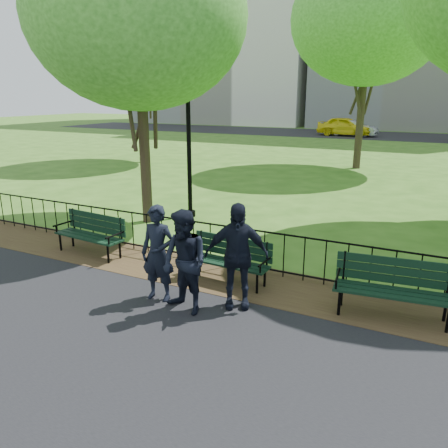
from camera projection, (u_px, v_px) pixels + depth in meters
The scene contains 17 objects.
ground at pixel (185, 310), 7.21m from camera, with size 120.00×120.00×0.00m, color #325D18.
dirt_strip at pixel (226, 277), 8.49m from camera, with size 60.00×1.60×0.01m, color #352315.
far_street at pixel (400, 136), 37.21m from camera, with size 70.00×9.00×0.01m, color black.
iron_fence at pixel (237, 246), 8.78m from camera, with size 24.06×0.06×1.00m.
apartment_west at pixel (233, 14), 54.09m from camera, with size 22.00×15.00×26.00m, color white.
park_bench_main at pixel (217, 252), 8.25m from camera, with size 1.70×0.59×0.93m.
park_bench_left_a at pixel (92, 230), 9.62m from camera, with size 1.76×0.67×0.98m.
park_bench_right_a at pixel (394, 282), 6.86m from camera, with size 1.86×0.76×1.03m.
lamppost at pixel (189, 147), 12.21m from camera, with size 0.33×0.33×3.71m.
tree_near_w at pixel (138, 14), 10.76m from camera, with size 5.50×5.50×7.66m.
tree_mid_w at pixel (141, 42), 21.47m from camera, with size 6.09×6.09×8.49m.
tree_far_c at pixel (369, 18), 19.25m from camera, with size 6.89×6.89×9.61m.
person_left at pixel (158, 253), 7.37m from camera, with size 0.61×0.40×1.67m, color black.
person_mid at pixel (185, 263), 6.92m from camera, with size 0.83×0.43×1.70m, color black.
person_right at pixel (237, 256), 7.10m from camera, with size 1.04×0.43×1.78m, color black.
taxi at pixel (345, 126), 37.34m from camera, with size 1.89×4.70×1.60m, color yellow.
sedan_silver at pixel (353, 128), 37.16m from camera, with size 1.41×4.03×1.33m, color #9A9DA1.
Camera 1 is at (3.48, -5.53, 3.42)m, focal length 35.00 mm.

